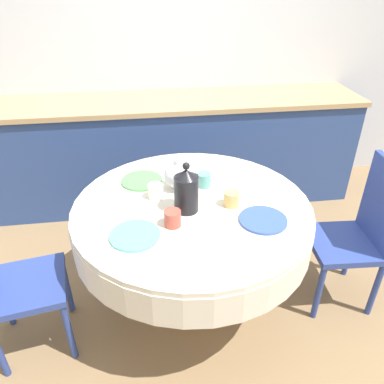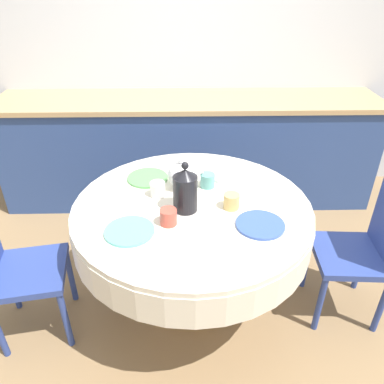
% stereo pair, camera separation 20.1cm
% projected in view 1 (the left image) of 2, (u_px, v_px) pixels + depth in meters
% --- Properties ---
extents(ground_plane, '(12.00, 12.00, 0.00)m').
position_uv_depth(ground_plane, '(192.00, 302.00, 2.45)').
color(ground_plane, '#8E704C').
extents(wall_back, '(7.00, 0.05, 2.60)m').
position_uv_depth(wall_back, '(165.00, 46.00, 3.20)').
color(wall_back, silver).
rests_on(wall_back, ground_plane).
extents(kitchen_counter, '(3.24, 0.64, 0.94)m').
position_uv_depth(kitchen_counter, '(171.00, 150.00, 3.35)').
color(kitchen_counter, '#2D4784').
rests_on(kitchen_counter, ground_plane).
extents(dining_table, '(1.32, 1.32, 0.76)m').
position_uv_depth(dining_table, '(192.00, 223.00, 2.12)').
color(dining_table, tan).
rests_on(dining_table, ground_plane).
extents(chair_left, '(0.42, 0.42, 0.97)m').
position_uv_depth(chair_left, '(359.00, 230.00, 2.25)').
color(chair_left, '#2D428E').
rests_on(chair_left, ground_plane).
extents(chair_right, '(0.46, 0.46, 0.97)m').
position_uv_depth(chair_right, '(5.00, 276.00, 1.92)').
color(chair_right, '#2D428E').
rests_on(chair_right, ground_plane).
extents(plate_near_left, '(0.25, 0.25, 0.01)m').
position_uv_depth(plate_near_left, '(135.00, 235.00, 1.81)').
color(plate_near_left, '#60BCB7').
rests_on(plate_near_left, dining_table).
extents(cup_near_left, '(0.09, 0.09, 0.08)m').
position_uv_depth(cup_near_left, '(173.00, 218.00, 1.87)').
color(cup_near_left, '#CC4C3D').
rests_on(cup_near_left, dining_table).
extents(plate_near_right, '(0.25, 0.25, 0.01)m').
position_uv_depth(plate_near_right, '(263.00, 220.00, 1.92)').
color(plate_near_right, '#3856AD').
rests_on(plate_near_right, dining_table).
extents(cup_near_right, '(0.09, 0.09, 0.08)m').
position_uv_depth(cup_near_right, '(232.00, 199.00, 2.03)').
color(cup_near_right, '#DBB766').
rests_on(cup_near_right, dining_table).
extents(plate_far_left, '(0.25, 0.25, 0.01)m').
position_uv_depth(plate_far_left, '(142.00, 181.00, 2.27)').
color(plate_far_left, '#5BA85B').
rests_on(plate_far_left, dining_table).
extents(cup_far_left, '(0.09, 0.09, 0.08)m').
position_uv_depth(cup_far_left, '(156.00, 191.00, 2.10)').
color(cup_far_left, white).
rests_on(cup_far_left, dining_table).
extents(plate_far_right, '(0.25, 0.25, 0.01)m').
position_uv_depth(plate_far_right, '(226.00, 174.00, 2.34)').
color(plate_far_right, white).
rests_on(plate_far_right, dining_table).
extents(cup_far_right, '(0.09, 0.09, 0.08)m').
position_uv_depth(cup_far_right, '(204.00, 180.00, 2.21)').
color(cup_far_right, '#5BA39E').
rests_on(cup_far_right, dining_table).
extents(coffee_carafe, '(0.13, 0.13, 0.28)m').
position_uv_depth(coffee_carafe, '(186.00, 190.00, 1.95)').
color(coffee_carafe, black).
rests_on(coffee_carafe, dining_table).
extents(teapot, '(0.21, 0.15, 0.20)m').
position_uv_depth(teapot, '(177.00, 175.00, 2.16)').
color(teapot, white).
rests_on(teapot, dining_table).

